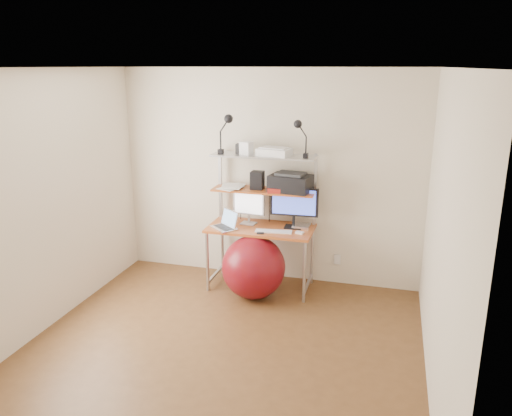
{
  "coord_description": "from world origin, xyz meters",
  "views": [
    {
      "loc": [
        1.39,
        -3.79,
        2.52
      ],
      "look_at": [
        0.02,
        1.15,
        1.05
      ],
      "focal_mm": 35.0,
      "sensor_mm": 36.0,
      "label": 1
    }
  ],
  "objects_px": {
    "monitor_black": "(294,204)",
    "laptop": "(227,224)",
    "exercise_ball": "(254,267)",
    "monitor_silver": "(249,205)",
    "printer": "(291,183)"
  },
  "relations": [
    {
      "from": "monitor_silver",
      "to": "printer",
      "type": "bearing_deg",
      "value": 10.55
    },
    {
      "from": "monitor_black",
      "to": "printer",
      "type": "relative_size",
      "value": 1.1
    },
    {
      "from": "monitor_silver",
      "to": "exercise_ball",
      "type": "height_order",
      "value": "monitor_silver"
    },
    {
      "from": "laptop",
      "to": "exercise_ball",
      "type": "relative_size",
      "value": 0.54
    },
    {
      "from": "monitor_silver",
      "to": "exercise_ball",
      "type": "bearing_deg",
      "value": -60.68
    },
    {
      "from": "laptop",
      "to": "printer",
      "type": "relative_size",
      "value": 0.77
    },
    {
      "from": "printer",
      "to": "laptop",
      "type": "bearing_deg",
      "value": -149.44
    },
    {
      "from": "laptop",
      "to": "printer",
      "type": "bearing_deg",
      "value": 61.1
    },
    {
      "from": "monitor_black",
      "to": "printer",
      "type": "distance_m",
      "value": 0.25
    },
    {
      "from": "monitor_silver",
      "to": "laptop",
      "type": "relative_size",
      "value": 1.11
    },
    {
      "from": "monitor_silver",
      "to": "exercise_ball",
      "type": "distance_m",
      "value": 0.73
    },
    {
      "from": "laptop",
      "to": "printer",
      "type": "height_order",
      "value": "printer"
    },
    {
      "from": "monitor_silver",
      "to": "printer",
      "type": "xyz_separation_m",
      "value": [
        0.48,
        0.04,
        0.29
      ]
    },
    {
      "from": "monitor_black",
      "to": "exercise_ball",
      "type": "bearing_deg",
      "value": -137.13
    },
    {
      "from": "monitor_black",
      "to": "laptop",
      "type": "xyz_separation_m",
      "value": [
        -0.73,
        -0.23,
        -0.23
      ]
    }
  ]
}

